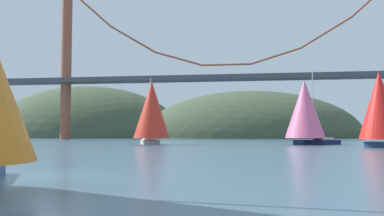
{
  "coord_description": "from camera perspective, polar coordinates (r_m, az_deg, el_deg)",
  "views": [
    {
      "loc": [
        8.1,
        -16.29,
        1.68
      ],
      "look_at": [
        0.0,
        36.39,
        4.79
      ],
      "focal_mm": 40.43,
      "sensor_mm": 36.0,
      "label": 1
    }
  ],
  "objects": [
    {
      "name": "sailboat_pink_spinnaker",
      "position": [
        64.36,
        14.71,
        -0.28
      ],
      "size": [
        9.51,
        8.72,
        10.97
      ],
      "color": "#191E4C",
      "rests_on": "ground_plane"
    },
    {
      "name": "sailboat_scarlet_sail",
      "position": [
        62.69,
        -5.36,
        -0.42
      ],
      "size": [
        6.72,
        10.07,
        9.91
      ],
      "color": "#B7B2A8",
      "rests_on": "ground_plane"
    },
    {
      "name": "headland_left",
      "position": [
        163.93,
        -13.93,
        -3.82
      ],
      "size": [
        73.27,
        44.0,
        37.85
      ],
      "primitive_type": "ellipsoid",
      "color": "#425138",
      "rests_on": "ground_plane"
    },
    {
      "name": "sailboat_red_spinnaker",
      "position": [
        55.15,
        23.71,
        0.04
      ],
      "size": [
        9.33,
        8.55,
        9.81
      ],
      "color": "navy",
      "rests_on": "ground_plane"
    },
    {
      "name": "headland_center",
      "position": [
        151.34,
        7.58,
        -3.94
      ],
      "size": [
        76.98,
        44.0,
        32.63
      ],
      "primitive_type": "ellipsoid",
      "color": "#425138",
      "rests_on": "ground_plane"
    },
    {
      "name": "suspension_bridge",
      "position": [
        112.82,
        4.54,
        5.14
      ],
      "size": [
        124.09,
        6.0,
        42.22
      ],
      "color": "brown",
      "rests_on": "ground_plane"
    },
    {
      "name": "ground_plane",
      "position": [
        18.27,
        -17.81,
        -8.45
      ],
      "size": [
        360.0,
        360.0,
        0.0
      ],
      "primitive_type": "plane",
      "color": "#426075"
    }
  ]
}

